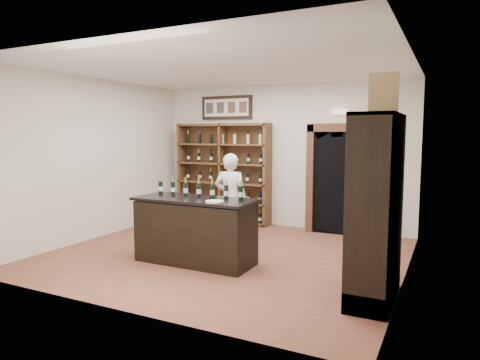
% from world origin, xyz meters
% --- Properties ---
extents(floor, '(5.50, 5.50, 0.00)m').
position_xyz_m(floor, '(0.00, 0.00, 0.00)').
color(floor, brown).
rests_on(floor, ground).
extents(ceiling, '(5.50, 5.50, 0.00)m').
position_xyz_m(ceiling, '(0.00, 0.00, 3.00)').
color(ceiling, white).
rests_on(ceiling, wall_back).
extents(wall_back, '(5.50, 0.04, 3.00)m').
position_xyz_m(wall_back, '(0.00, 2.50, 1.50)').
color(wall_back, silver).
rests_on(wall_back, ground).
extents(wall_left, '(0.04, 5.00, 3.00)m').
position_xyz_m(wall_left, '(-2.75, 0.00, 1.50)').
color(wall_left, silver).
rests_on(wall_left, ground).
extents(wall_right, '(0.04, 5.00, 3.00)m').
position_xyz_m(wall_right, '(2.75, 0.00, 1.50)').
color(wall_right, silver).
rests_on(wall_right, ground).
extents(wine_shelf, '(2.20, 0.38, 2.20)m').
position_xyz_m(wine_shelf, '(-1.30, 2.33, 1.10)').
color(wine_shelf, brown).
rests_on(wine_shelf, ground).
extents(framed_picture, '(1.25, 0.04, 0.52)m').
position_xyz_m(framed_picture, '(-1.30, 2.47, 2.55)').
color(framed_picture, black).
rests_on(framed_picture, wall_back).
extents(arched_doorway, '(1.17, 0.35, 2.17)m').
position_xyz_m(arched_doorway, '(1.25, 2.33, 1.14)').
color(arched_doorway, black).
rests_on(arched_doorway, ground).
extents(emergency_light, '(0.30, 0.10, 0.10)m').
position_xyz_m(emergency_light, '(1.25, 2.42, 2.40)').
color(emergency_light, white).
rests_on(emergency_light, wall_back).
extents(tasting_counter, '(1.88, 0.78, 1.00)m').
position_xyz_m(tasting_counter, '(-0.20, -0.60, 0.49)').
color(tasting_counter, black).
rests_on(tasting_counter, ground).
extents(counter_bottle_0, '(0.07, 0.07, 0.30)m').
position_xyz_m(counter_bottle_0, '(-0.92, -0.49, 1.11)').
color(counter_bottle_0, black).
rests_on(counter_bottle_0, tasting_counter).
extents(counter_bottle_1, '(0.07, 0.07, 0.30)m').
position_xyz_m(counter_bottle_1, '(-0.68, -0.49, 1.11)').
color(counter_bottle_1, black).
rests_on(counter_bottle_1, tasting_counter).
extents(counter_bottle_2, '(0.07, 0.07, 0.30)m').
position_xyz_m(counter_bottle_2, '(-0.44, -0.49, 1.11)').
color(counter_bottle_2, black).
rests_on(counter_bottle_2, tasting_counter).
extents(counter_bottle_3, '(0.07, 0.07, 0.30)m').
position_xyz_m(counter_bottle_3, '(-0.20, -0.49, 1.11)').
color(counter_bottle_3, black).
rests_on(counter_bottle_3, tasting_counter).
extents(counter_bottle_4, '(0.07, 0.07, 0.30)m').
position_xyz_m(counter_bottle_4, '(0.04, -0.49, 1.11)').
color(counter_bottle_4, black).
rests_on(counter_bottle_4, tasting_counter).
extents(counter_bottle_5, '(0.07, 0.07, 0.30)m').
position_xyz_m(counter_bottle_5, '(0.28, -0.49, 1.11)').
color(counter_bottle_5, black).
rests_on(counter_bottle_5, tasting_counter).
extents(counter_bottle_6, '(0.07, 0.07, 0.30)m').
position_xyz_m(counter_bottle_6, '(0.52, -0.49, 1.11)').
color(counter_bottle_6, black).
rests_on(counter_bottle_6, tasting_counter).
extents(side_cabinet, '(0.48, 1.20, 2.20)m').
position_xyz_m(side_cabinet, '(2.52, -0.90, 0.75)').
color(side_cabinet, black).
rests_on(side_cabinet, ground).
extents(shopkeeper, '(0.65, 0.48, 1.63)m').
position_xyz_m(shopkeeper, '(-0.28, 0.71, 0.81)').
color(shopkeeper, white).
rests_on(shopkeeper, ground).
extents(plate, '(0.26, 0.26, 0.02)m').
position_xyz_m(plate, '(0.26, -0.81, 1.01)').
color(plate, silver).
rests_on(plate, tasting_counter).
extents(wine_crate, '(0.36, 0.18, 0.49)m').
position_xyz_m(wine_crate, '(2.49, -0.62, 2.44)').
color(wine_crate, tan).
rests_on(wine_crate, side_cabinet).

